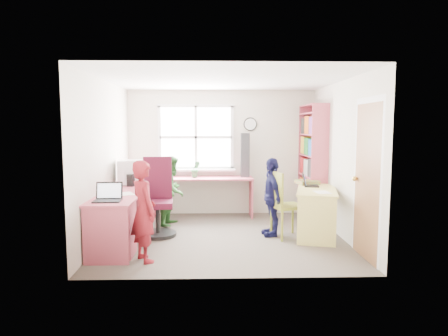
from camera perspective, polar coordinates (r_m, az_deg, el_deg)
name	(u,v)px	position (r m, az deg, el deg)	size (l,w,h in m)	color
room	(225,158)	(6.16, 0.15, 1.40)	(3.64, 3.44, 2.44)	#4C443C
l_desk	(136,213)	(6.00, -12.50, -6.23)	(2.38, 2.95, 0.75)	#CC5165
right_desk	(316,202)	(6.44, 13.07, -4.72)	(0.88, 1.37, 0.73)	#F0E678
bookshelf	(312,165)	(7.49, 12.50, 0.42)	(0.30, 1.02, 2.10)	#CC5165
swivel_chair	(158,202)	(6.38, -9.44, -4.78)	(0.62, 0.62, 1.22)	black
wooden_chair	(283,202)	(6.19, 8.47, -4.84)	(0.55, 0.55, 1.02)	#999E34
crt_monitor	(130,172)	(6.76, -13.27, -0.59)	(0.48, 0.44, 0.40)	silver
laptop_left	(108,196)	(5.38, -16.21, -3.93)	(0.35, 0.30, 0.23)	black
laptop_right	(308,183)	(6.70, 11.95, -2.11)	(0.30, 0.35, 0.21)	black
speaker_a	(131,180)	(6.57, -13.17, -1.71)	(0.12, 0.12, 0.20)	black
speaker_b	(138,178)	(7.01, -12.17, -1.35)	(0.08, 0.08, 0.16)	black
cd_tower	(245,155)	(7.58, 3.02, 1.87)	(0.17, 0.15, 0.83)	black
game_box	(307,182)	(6.92, 11.80, -1.99)	(0.39, 0.39, 0.07)	red
paper_a	(125,194)	(5.86, -13.91, -3.60)	(0.32, 0.37, 0.00)	white
paper_b	(322,192)	(6.11, 13.84, -3.38)	(0.23, 0.31, 0.00)	white
potted_plant	(196,169)	(7.50, -4.08, -0.18)	(0.17, 0.14, 0.31)	#2C6F3A
person_red	(144,211)	(5.16, -11.40, -6.05)	(0.47, 0.31, 1.29)	maroon
person_green	(172,190)	(6.99, -7.41, -3.20)	(0.58, 0.45, 1.20)	#2E6B2A
person_navy	(272,197)	(6.28, 6.86, -4.12)	(0.72, 0.30, 1.22)	#151543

